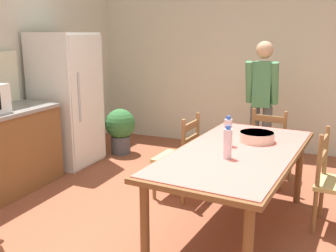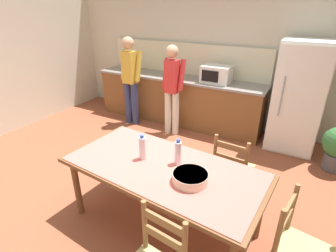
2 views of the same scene
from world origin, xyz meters
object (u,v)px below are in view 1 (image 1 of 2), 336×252
(dining_table, at_px, (237,158))
(chair_side_near_right, at_px, (336,183))
(bottle_near_centre, at_px, (228,143))
(person_by_table, at_px, (262,98))
(bottle_off_centre, at_px, (228,132))
(refrigerator, at_px, (67,100))
(serving_bowl, at_px, (257,136))
(chair_side_far_right, at_px, (179,158))
(chair_head_end, at_px, (271,148))
(potted_plant, at_px, (120,128))

(dining_table, bearing_deg, chair_side_near_right, -64.40)
(bottle_near_centre, height_order, person_by_table, person_by_table)
(bottle_off_centre, distance_m, chair_side_near_right, 1.06)
(bottle_near_centre, bearing_deg, person_by_table, 3.09)
(dining_table, bearing_deg, bottle_off_centre, 45.95)
(refrigerator, xyz_separation_m, serving_bowl, (-0.65, -2.65, -0.07))
(dining_table, xyz_separation_m, person_by_table, (1.84, 0.13, 0.24))
(dining_table, bearing_deg, serving_bowl, -16.30)
(dining_table, height_order, bottle_off_centre, bottle_off_centre)
(bottle_near_centre, xyz_separation_m, serving_bowl, (0.59, -0.12, -0.07))
(bottle_near_centre, bearing_deg, dining_table, -4.55)
(serving_bowl, height_order, person_by_table, person_by_table)
(chair_side_far_right, distance_m, person_by_table, 1.54)
(serving_bowl, distance_m, chair_side_near_right, 0.80)
(bottle_near_centre, bearing_deg, serving_bowl, -11.47)
(chair_side_near_right, relative_size, chair_side_far_right, 1.00)
(dining_table, relative_size, bottle_off_centre, 7.69)
(chair_head_end, xyz_separation_m, person_by_table, (0.55, 0.23, 0.48))
(dining_table, relative_size, chair_side_far_right, 2.28)
(serving_bowl, relative_size, chair_side_near_right, 0.35)
(chair_head_end, height_order, potted_plant, chair_head_end)
(chair_side_far_right, xyz_separation_m, potted_plant, (1.12, 1.38, -0.06))
(refrigerator, height_order, chair_side_near_right, refrigerator)
(dining_table, distance_m, chair_head_end, 1.32)
(bottle_near_centre, relative_size, bottle_off_centre, 1.00)
(chair_side_far_right, xyz_separation_m, chair_head_end, (0.78, -0.84, 0.00))
(chair_head_end, distance_m, person_by_table, 0.77)
(dining_table, distance_m, person_by_table, 1.86)
(chair_side_near_right, bearing_deg, potted_plant, 73.24)
(chair_head_end, bearing_deg, bottle_near_centre, 94.78)
(dining_table, distance_m, bottle_off_centre, 0.25)
(refrigerator, bearing_deg, dining_table, -111.25)
(chair_side_far_right, bearing_deg, serving_bowl, 82.29)
(dining_table, distance_m, chair_side_near_right, 0.93)
(person_by_table, bearing_deg, bottle_off_centre, 1.86)
(dining_table, height_order, potted_plant, dining_table)
(chair_side_near_right, xyz_separation_m, chair_side_far_right, (0.12, 1.55, 0.00))
(chair_side_near_right, relative_size, potted_plant, 1.36)
(bottle_off_centre, bearing_deg, serving_bowl, -42.38)
(potted_plant, bearing_deg, bottle_near_centre, -131.92)
(refrigerator, relative_size, bottle_off_centre, 6.48)
(chair_head_end, bearing_deg, person_by_table, -57.98)
(chair_side_far_right, bearing_deg, chair_side_near_right, 89.06)
(bottle_off_centre, distance_m, serving_bowl, 0.33)
(chair_side_far_right, distance_m, potted_plant, 1.78)
(serving_bowl, bearing_deg, chair_side_near_right, -86.38)
(chair_side_far_right, relative_size, potted_plant, 1.36)
(potted_plant, bearing_deg, chair_side_far_right, -129.17)
(bottle_near_centre, xyz_separation_m, potted_plant, (1.89, 2.10, -0.50))
(chair_head_end, bearing_deg, chair_side_near_right, 137.53)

